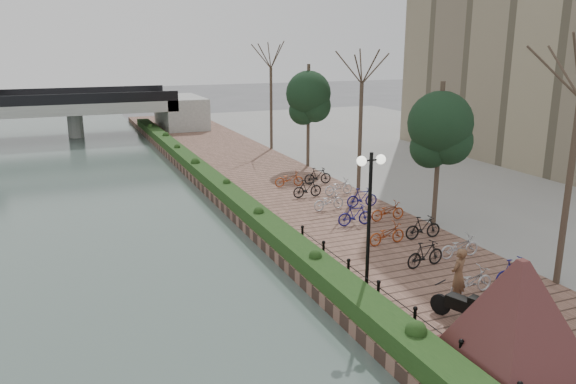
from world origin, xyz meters
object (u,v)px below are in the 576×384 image
motorcycle (462,306)px  pedestrian (458,275)px  lamppost (370,193)px  granite_monument (517,314)px

motorcycle → pedestrian: bearing=35.5°
motorcycle → lamppost: bearing=96.8°
lamppost → motorcycle: lamppost is taller
granite_monument → pedestrian: (1.20, 3.67, -0.59)m
granite_monument → motorcycle: granite_monument is taller
granite_monument → pedestrian: granite_monument is taller
lamppost → motorcycle: size_ratio=2.72×
motorcycle → granite_monument: bearing=-119.4°
granite_monument → motorcycle: 2.67m
granite_monument → motorcycle: (0.39, 2.46, -0.95)m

